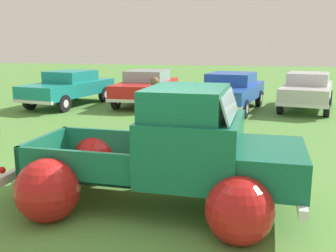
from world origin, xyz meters
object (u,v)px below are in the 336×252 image
Objects in this scene: show_car_1 at (146,86)px; show_car_2 at (230,90)px; show_car_0 at (69,87)px; show_car_3 at (307,90)px; vintage_pickup_truck at (176,160)px; spectator_0 at (155,108)px.

show_car_2 is at bearing 80.59° from show_car_1.
show_car_0 is 1.06× the size of show_car_3.
vintage_pickup_truck is at bearing 8.63° from show_car_2.
spectator_0 is (-1.17, 3.36, 0.26)m from vintage_pickup_truck.
vintage_pickup_truck is at bearing 109.65° from spectator_0.
show_car_3 is at bearing 92.25° from show_car_1.
spectator_0 reaches higher than show_car_3.
show_car_3 is (3.29, 10.22, 0.02)m from vintage_pickup_truck.
show_car_0 and show_car_2 have the same top height.
vintage_pickup_truck is 9.48m from show_car_2.
show_car_0 is 6.62m from show_car_2.
spectator_0 is at bearing 51.39° from show_car_0.
spectator_0 is (5.10, -5.94, 0.23)m from show_car_0.
vintage_pickup_truck is 10.67m from show_car_1.
show_car_1 is at bearing -73.00° from spectator_0.
show_car_0 is 0.99× the size of show_car_2.
show_car_2 is 1.08× the size of show_car_3.
vintage_pickup_truck is 1.05× the size of show_car_3.
show_car_3 is at bearing 106.26° from show_car_0.
show_car_0 is 7.83m from spectator_0.
vintage_pickup_truck is 0.97× the size of show_car_2.
show_car_0 is 9.60m from show_car_3.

